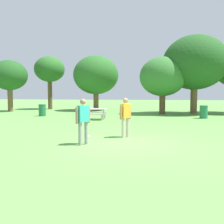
{
  "coord_description": "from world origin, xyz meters",
  "views": [
    {
      "loc": [
        0.83,
        -8.56,
        1.82
      ],
      "look_at": [
        -0.82,
        1.78,
        1.0
      ],
      "focal_mm": 37.94,
      "sensor_mm": 36.0,
      "label": 1
    }
  ],
  "objects_px": {
    "trash_can_beside_table": "(204,112)",
    "tree_far_right": "(96,75)",
    "tree_slender_mid": "(163,77)",
    "tree_back_left": "(195,63)",
    "frisbee": "(87,136)",
    "picnic_table_near": "(94,112)",
    "person_thrower": "(125,115)",
    "tree_tall_left": "(9,76)",
    "tree_broad_center": "(50,70)",
    "person_catcher": "(83,118)",
    "trash_can_further_along": "(42,110)"
  },
  "relations": [
    {
      "from": "tree_back_left",
      "to": "tree_far_right",
      "type": "bearing_deg",
      "value": 163.6
    },
    {
      "from": "tree_slender_mid",
      "to": "tree_back_left",
      "type": "xyz_separation_m",
      "value": [
        2.78,
        0.65,
        1.23
      ]
    },
    {
      "from": "person_thrower",
      "to": "trash_can_beside_table",
      "type": "bearing_deg",
      "value": 59.88
    },
    {
      "from": "trash_can_beside_table",
      "to": "trash_can_further_along",
      "type": "relative_size",
      "value": 1.0
    },
    {
      "from": "tree_slender_mid",
      "to": "frisbee",
      "type": "bearing_deg",
      "value": -107.8
    },
    {
      "from": "frisbee",
      "to": "tree_slender_mid",
      "type": "distance_m",
      "value": 12.66
    },
    {
      "from": "tree_tall_left",
      "to": "person_thrower",
      "type": "bearing_deg",
      "value": -43.67
    },
    {
      "from": "trash_can_further_along",
      "to": "frisbee",
      "type": "bearing_deg",
      "value": -54.22
    },
    {
      "from": "person_thrower",
      "to": "trash_can_beside_table",
      "type": "distance_m",
      "value": 9.77
    },
    {
      "from": "person_thrower",
      "to": "tree_far_right",
      "type": "bearing_deg",
      "value": 107.23
    },
    {
      "from": "frisbee",
      "to": "tree_tall_left",
      "type": "bearing_deg",
      "value": 132.55
    },
    {
      "from": "person_catcher",
      "to": "trash_can_beside_table",
      "type": "height_order",
      "value": "person_catcher"
    },
    {
      "from": "picnic_table_near",
      "to": "tree_slender_mid",
      "type": "xyz_separation_m",
      "value": [
        4.94,
        5.25,
        2.73
      ]
    },
    {
      "from": "person_thrower",
      "to": "tree_back_left",
      "type": "bearing_deg",
      "value": 68.47
    },
    {
      "from": "trash_can_beside_table",
      "to": "tree_far_right",
      "type": "xyz_separation_m",
      "value": [
        -9.61,
        6.73,
        3.28
      ]
    },
    {
      "from": "tree_far_right",
      "to": "tree_slender_mid",
      "type": "height_order",
      "value": "tree_far_right"
    },
    {
      "from": "trash_can_beside_table",
      "to": "tree_tall_left",
      "type": "distance_m",
      "value": 18.54
    },
    {
      "from": "frisbee",
      "to": "tree_slender_mid",
      "type": "relative_size",
      "value": 0.05
    },
    {
      "from": "picnic_table_near",
      "to": "tree_far_right",
      "type": "bearing_deg",
      "value": 101.98
    },
    {
      "from": "tree_broad_center",
      "to": "tree_far_right",
      "type": "height_order",
      "value": "tree_broad_center"
    },
    {
      "from": "tree_slender_mid",
      "to": "person_catcher",
      "type": "bearing_deg",
      "value": -104.47
    },
    {
      "from": "tree_tall_left",
      "to": "tree_slender_mid",
      "type": "bearing_deg",
      "value": -2.52
    },
    {
      "from": "frisbee",
      "to": "person_catcher",
      "type": "bearing_deg",
      "value": -79.47
    },
    {
      "from": "tree_slender_mid",
      "to": "trash_can_further_along",
      "type": "bearing_deg",
      "value": -160.73
    },
    {
      "from": "picnic_table_near",
      "to": "frisbee",
      "type": "bearing_deg",
      "value": -79.32
    },
    {
      "from": "frisbee",
      "to": "trash_can_further_along",
      "type": "relative_size",
      "value": 0.26
    },
    {
      "from": "person_catcher",
      "to": "tree_tall_left",
      "type": "distance_m",
      "value": 18.35
    },
    {
      "from": "trash_can_beside_table",
      "to": "tree_far_right",
      "type": "height_order",
      "value": "tree_far_right"
    },
    {
      "from": "picnic_table_near",
      "to": "trash_can_beside_table",
      "type": "bearing_deg",
      "value": 14.47
    },
    {
      "from": "tree_tall_left",
      "to": "tree_back_left",
      "type": "relative_size",
      "value": 0.74
    },
    {
      "from": "person_thrower",
      "to": "tree_broad_center",
      "type": "distance_m",
      "value": 19.86
    },
    {
      "from": "trash_can_further_along",
      "to": "tree_broad_center",
      "type": "bearing_deg",
      "value": 109.48
    },
    {
      "from": "person_catcher",
      "to": "tree_back_left",
      "type": "distance_m",
      "value": 15.69
    },
    {
      "from": "person_thrower",
      "to": "tree_back_left",
      "type": "height_order",
      "value": "tree_back_left"
    },
    {
      "from": "person_thrower",
      "to": "picnic_table_near",
      "type": "relative_size",
      "value": 0.95
    },
    {
      "from": "frisbee",
      "to": "tree_broad_center",
      "type": "height_order",
      "value": "tree_broad_center"
    },
    {
      "from": "frisbee",
      "to": "picnic_table_near",
      "type": "xyz_separation_m",
      "value": [
        -1.2,
        6.39,
        0.55
      ]
    },
    {
      "from": "tree_broad_center",
      "to": "tree_back_left",
      "type": "xyz_separation_m",
      "value": [
        15.36,
        -4.12,
        -0.04
      ]
    },
    {
      "from": "tree_far_right",
      "to": "tree_back_left",
      "type": "distance_m",
      "value": 10.02
    },
    {
      "from": "trash_can_further_along",
      "to": "tree_far_right",
      "type": "bearing_deg",
      "value": 67.13
    },
    {
      "from": "frisbee",
      "to": "picnic_table_near",
      "type": "height_order",
      "value": "picnic_table_near"
    },
    {
      "from": "trash_can_beside_table",
      "to": "frisbee",
      "type": "bearing_deg",
      "value": -127.97
    },
    {
      "from": "picnic_table_near",
      "to": "tree_far_right",
      "type": "relative_size",
      "value": 0.3
    },
    {
      "from": "person_thrower",
      "to": "picnic_table_near",
      "type": "height_order",
      "value": "person_thrower"
    },
    {
      "from": "trash_can_further_along",
      "to": "tree_tall_left",
      "type": "xyz_separation_m",
      "value": [
        -5.35,
        4.05,
        3.13
      ]
    },
    {
      "from": "trash_can_further_along",
      "to": "tree_tall_left",
      "type": "bearing_deg",
      "value": 142.85
    },
    {
      "from": "tree_tall_left",
      "to": "tree_broad_center",
      "type": "relative_size",
      "value": 0.84
    },
    {
      "from": "trash_can_further_along",
      "to": "tree_back_left",
      "type": "height_order",
      "value": "tree_back_left"
    },
    {
      "from": "frisbee",
      "to": "tree_far_right",
      "type": "bearing_deg",
      "value": 101.43
    },
    {
      "from": "tree_back_left",
      "to": "tree_tall_left",
      "type": "bearing_deg",
      "value": 179.97
    }
  ]
}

